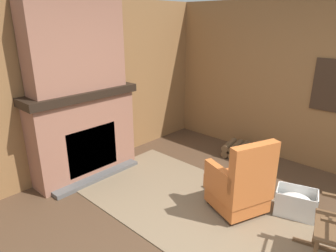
% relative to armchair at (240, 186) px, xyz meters
% --- Properties ---
extents(ground_plane, '(14.00, 14.00, 0.00)m').
position_rel_armchair_xyz_m(ground_plane, '(0.14, -0.70, -0.36)').
color(ground_plane, '#4C3523').
extents(wood_panel_wall_left, '(0.06, 5.69, 2.54)m').
position_rel_armchair_xyz_m(wood_panel_wall_left, '(-2.43, -0.70, 0.91)').
color(wood_panel_wall_left, olive).
rests_on(wood_panel_wall_left, ground).
extents(wood_panel_wall_back, '(5.69, 0.09, 2.54)m').
position_rel_armchair_xyz_m(wood_panel_wall_back, '(0.15, 1.87, 0.91)').
color(wood_panel_wall_back, olive).
rests_on(wood_panel_wall_back, ground).
extents(fireplace_hearth, '(0.62, 1.64, 1.30)m').
position_rel_armchair_xyz_m(fireplace_hearth, '(-2.19, -0.70, 0.28)').
color(fireplace_hearth, '#93604C').
rests_on(fireplace_hearth, ground).
extents(chimney_breast, '(0.36, 1.36, 1.22)m').
position_rel_armchair_xyz_m(chimney_breast, '(-2.20, -0.70, 1.55)').
color(chimney_breast, '#93604C').
rests_on(chimney_breast, fireplace_hearth).
extents(area_rug, '(3.48, 1.68, 0.01)m').
position_rel_armchair_xyz_m(area_rug, '(-0.35, -0.28, -0.35)').
color(area_rug, '#7A664C').
rests_on(area_rug, ground).
extents(armchair, '(0.78, 0.77, 0.97)m').
position_rel_armchair_xyz_m(armchair, '(0.00, 0.00, 0.00)').
color(armchair, '#C6662D').
rests_on(armchair, ground).
extents(firewood_stack, '(0.44, 0.50, 0.23)m').
position_rel_armchair_xyz_m(firewood_stack, '(-0.87, 1.40, -0.25)').
color(firewood_stack, brown).
rests_on(firewood_stack, ground).
extents(laundry_basket, '(0.53, 0.43, 0.32)m').
position_rel_armchair_xyz_m(laundry_basket, '(0.53, 0.41, -0.20)').
color(laundry_basket, white).
rests_on(laundry_basket, ground).
extents(oil_lamp_vase, '(0.10, 0.10, 0.25)m').
position_rel_armchair_xyz_m(oil_lamp_vase, '(-2.24, -1.20, 1.03)').
color(oil_lamp_vase, '#47708E').
rests_on(oil_lamp_vase, fireplace_hearth).
extents(storage_case, '(0.15, 0.23, 0.15)m').
position_rel_armchair_xyz_m(storage_case, '(-2.24, -0.27, 1.01)').
color(storage_case, gray).
rests_on(storage_case, fireplace_hearth).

